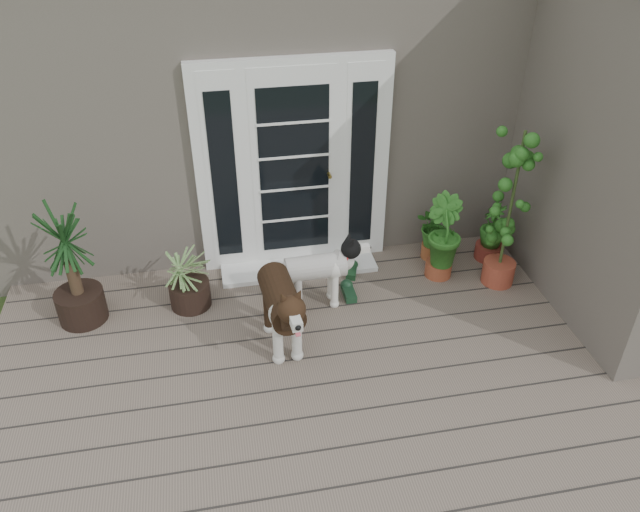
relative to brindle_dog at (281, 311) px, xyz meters
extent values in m
cube|color=#6B5B4C|center=(0.53, -0.88, -0.44)|extent=(6.20, 4.60, 0.12)
cube|color=#665E54|center=(0.53, 3.37, 1.05)|extent=(7.40, 4.00, 3.10)
cube|color=white|center=(0.33, 1.32, 0.69)|extent=(1.90, 0.14, 2.15)
cube|color=white|center=(0.33, 1.12, -0.36)|extent=(1.60, 0.40, 0.05)
imported|color=#225418|center=(1.77, 1.09, -0.12)|extent=(0.56, 0.56, 0.53)
imported|color=#29621C|center=(1.72, 0.75, -0.05)|extent=(0.54, 0.54, 0.67)
imported|color=#26641C|center=(2.36, 0.96, -0.13)|extent=(0.38, 0.38, 0.50)
camera|label=1|loc=(-0.46, -4.16, 3.37)|focal=35.04mm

